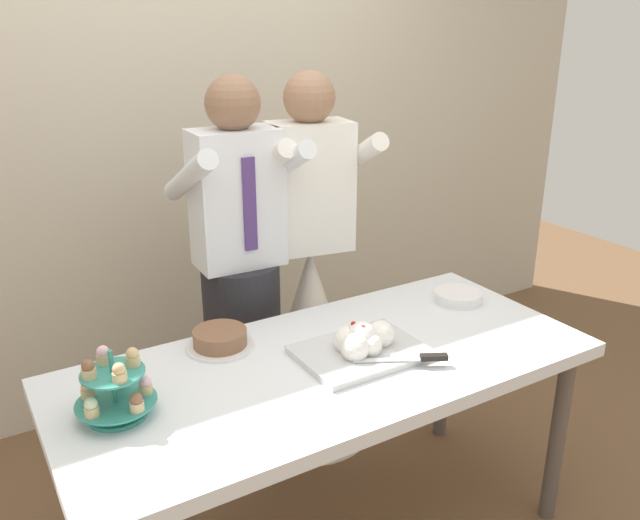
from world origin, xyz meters
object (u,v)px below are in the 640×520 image
Objects in this scene: main_cake_tray at (361,344)px; round_cake at (220,339)px; cupcake_stand at (115,390)px; plate_stack at (458,296)px; person_groom at (242,303)px; dessert_table at (329,380)px; person_bride at (311,319)px.

main_cake_tray reaches higher than round_cake.
cupcake_stand is at bearing -150.64° from round_cake.
main_cake_tray is 1.75× the size of round_cake.
plate_stack is 0.88m from person_groom.
round_cake is at bearing 134.91° from dessert_table.
person_bride is (1.00, 0.62, -0.28)m from cupcake_stand.
plate_stack is at bearing 11.52° from dessert_table.
plate_stack is (1.39, 0.10, -0.06)m from cupcake_stand.
cupcake_stand is 0.55× the size of main_cake_tray.
round_cake is at bearing 142.00° from main_cake_tray.
person_bride reaches higher than cupcake_stand.
person_bride is (0.20, 0.68, -0.23)m from main_cake_tray.
cupcake_stand reaches higher than round_cake.
round_cake is (-0.98, 0.13, 0.01)m from plate_stack.
main_cake_tray reaches higher than dessert_table.
main_cake_tray is at bearing -106.26° from person_bride.
round_cake is at bearing -146.94° from person_bride.
plate_stack is (0.59, 0.17, -0.02)m from main_cake_tray.
plate_stack is at bearing 4.19° from cupcake_stand.
dessert_table is 7.83× the size of cupcake_stand.
dessert_table is at bearing -87.59° from person_groom.
person_groom is at bearing -177.30° from person_bride.
person_bride is at bearing 64.67° from dessert_table.
person_bride is at bearing 33.06° from round_cake.
cupcake_stand is at bearing 176.60° from dessert_table.
person_bride is at bearing 31.56° from cupcake_stand.
plate_stack is at bearing -7.69° from round_cake.
person_groom is (-0.03, 0.64, 0.05)m from dessert_table.
plate_stack is 0.12× the size of person_bride.
dessert_table is 0.72m from plate_stack.
main_cake_tray reaches higher than plate_stack.
plate_stack is at bearing -52.57° from person_bride.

